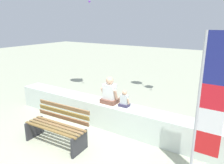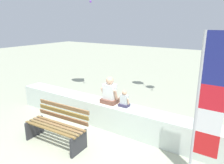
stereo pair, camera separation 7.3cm
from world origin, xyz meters
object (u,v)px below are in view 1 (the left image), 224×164
(park_bench, at_px, (57,127))
(flag_banner, at_px, (208,102))
(person_child, at_px, (124,100))
(person_adult, at_px, (110,93))

(park_bench, distance_m, flag_banner, 3.31)
(park_bench, relative_size, person_child, 3.59)
(person_child, bearing_deg, park_bench, -126.18)
(person_child, relative_size, flag_banner, 0.16)
(park_bench, height_order, person_child, person_child)
(person_adult, xyz_separation_m, flag_banner, (2.52, -0.89, 0.55))
(park_bench, bearing_deg, person_adult, 67.87)
(person_child, distance_m, flag_banner, 2.35)
(person_adult, distance_m, person_child, 0.46)
(park_bench, xyz_separation_m, person_child, (1.01, 1.38, 0.43))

